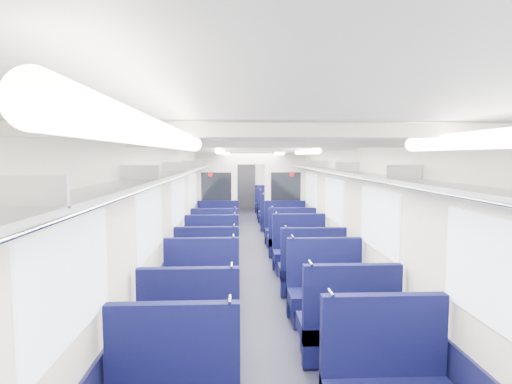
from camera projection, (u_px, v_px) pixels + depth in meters
floor at (255, 270)px, 7.91m from camera, size 2.80×18.00×0.01m
ceiling at (255, 148)px, 7.70m from camera, size 2.80×18.00×0.01m
wall_left at (182, 210)px, 7.74m from camera, size 0.02×18.00×2.35m
dado_left at (184, 253)px, 7.82m from camera, size 0.03×17.90×0.70m
wall_right at (327, 209)px, 7.87m from camera, size 0.02×18.00×2.35m
dado_right at (326, 251)px, 7.94m from camera, size 0.03×17.90×0.70m
wall_far at (246, 181)px, 16.76m from camera, size 2.80×0.02×2.35m
luggage_rack_left at (191, 168)px, 7.68m from camera, size 0.36×17.40×0.18m
luggage_rack_right at (318, 168)px, 7.79m from camera, size 0.36×17.40×0.18m
windows at (257, 200)px, 7.33m from camera, size 2.78×15.60×0.75m
ceiling_fittings at (256, 151)px, 7.45m from camera, size 2.70×16.06×0.11m
end_door at (246, 186)px, 16.72m from camera, size 0.75×0.06×2.00m
bulkhead at (251, 195)px, 10.28m from camera, size 2.80×0.10×2.35m
seat_8 at (191, 335)px, 4.21m from camera, size 1.01×0.56×1.13m
seat_9 at (347, 330)px, 4.34m from camera, size 1.01×0.56×1.13m
seat_10 at (201, 296)px, 5.40m from camera, size 1.01×0.56×1.13m
seat_11 at (326, 296)px, 5.41m from camera, size 1.01×0.56×1.13m
seat_12 at (208, 272)px, 6.54m from camera, size 1.01×0.56×1.13m
seat_13 at (311, 273)px, 6.46m from camera, size 1.01×0.56×1.13m
seat_14 at (212, 256)px, 7.54m from camera, size 1.01×0.56×1.13m
seat_15 at (300, 254)px, 7.69m from camera, size 1.01×0.56×1.13m
seat_16 at (215, 242)px, 8.79m from camera, size 1.01×0.56×1.13m
seat_17 at (291, 241)px, 8.89m from camera, size 1.01×0.56×1.13m
seat_18 at (218, 232)px, 10.00m from camera, size 1.01×0.56×1.13m
seat_19 at (285, 232)px, 10.00m from camera, size 1.01×0.56×1.13m
seat_20 at (221, 220)px, 11.90m from camera, size 1.01×0.56×1.13m
seat_21 at (277, 219)px, 12.06m from camera, size 1.01×0.56×1.13m
seat_22 at (223, 213)px, 13.20m from camera, size 1.01×0.56×1.13m
seat_23 at (274, 213)px, 13.24m from camera, size 1.01×0.56×1.13m
seat_24 at (224, 209)px, 14.24m from camera, size 1.01×0.56×1.13m
seat_25 at (271, 209)px, 14.29m from camera, size 1.01×0.56×1.13m
seat_26 at (225, 206)px, 15.31m from camera, size 1.01×0.56×1.13m
seat_27 at (268, 205)px, 15.48m from camera, size 1.01×0.56×1.13m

